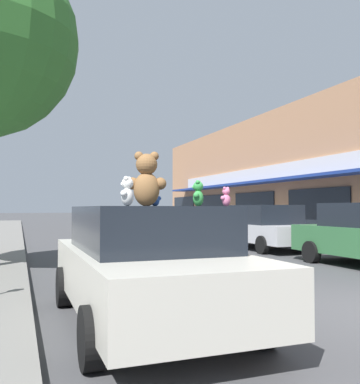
{
  "coord_description": "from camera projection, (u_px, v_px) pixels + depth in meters",
  "views": [
    {
      "loc": [
        -4.95,
        -4.84,
        1.51
      ],
      "look_at": [
        -1.68,
        3.86,
        1.86
      ],
      "focal_mm": 40.0,
      "sensor_mm": 36.0,
      "label": 1
    }
  ],
  "objects": [
    {
      "name": "teddy_bear_pink",
      "position": [
        226.0,
        197.0,
        4.98
      ],
      "size": [
        0.17,
        0.13,
        0.23
      ],
      "rotation": [
        0.0,
        0.0,
        3.62
      ],
      "color": "pink",
      "rests_on": "plush_art_car"
    },
    {
      "name": "teddy_bear_blue",
      "position": [
        155.0,
        197.0,
        5.91
      ],
      "size": [
        0.2,
        0.13,
        0.27
      ],
      "rotation": [
        0.0,
        0.0,
        3.34
      ],
      "color": "blue",
      "rests_on": "plush_art_car"
    },
    {
      "name": "teddy_bear_green",
      "position": [
        198.0,
        194.0,
        5.44
      ],
      "size": [
        0.2,
        0.24,
        0.33
      ],
      "rotation": [
        0.0,
        0.0,
        4.15
      ],
      "color": "green",
      "rests_on": "plush_art_car"
    },
    {
      "name": "teddy_bear_white",
      "position": [
        127.0,
        192.0,
        4.62
      ],
      "size": [
        0.2,
        0.23,
        0.32
      ],
      "rotation": [
        0.0,
        0.0,
        4.12
      ],
      "color": "white",
      "rests_on": "plush_art_car"
    },
    {
      "name": "teddy_bear_cream",
      "position": [
        145.0,
        199.0,
        6.05
      ],
      "size": [
        0.15,
        0.16,
        0.23
      ],
      "rotation": [
        0.0,
        0.0,
        2.29
      ],
      "color": "beige",
      "rests_on": "plush_art_car"
    },
    {
      "name": "parked_car_far_right",
      "position": [
        265.0,
        227.0,
        15.67
      ],
      "size": [
        2.18,
        4.67,
        1.61
      ],
      "color": "#B7B7BC",
      "rests_on": "ground_plane"
    },
    {
      "name": "teddy_bear_giant",
      "position": [
        147.0,
        180.0,
        5.67
      ],
      "size": [
        0.55,
        0.38,
        0.73
      ],
      "rotation": [
        0.0,
        0.0,
        2.84
      ],
      "color": "olive",
      "rests_on": "plush_art_car"
    },
    {
      "name": "plush_art_car",
      "position": [
        146.0,
        262.0,
        5.61
      ],
      "size": [
        2.05,
        4.44,
        1.53
      ],
      "rotation": [
        0.0,
        0.0,
        -0.0
      ],
      "color": "beige",
      "rests_on": "ground_plane"
    }
  ]
}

